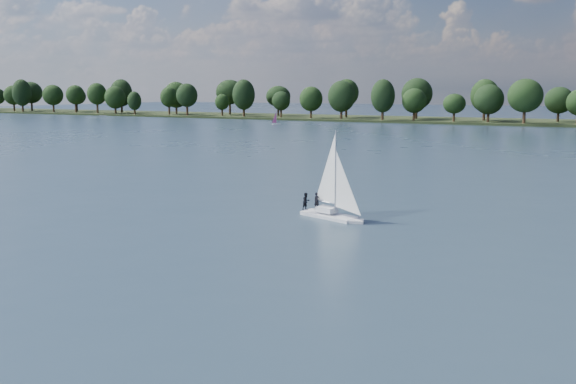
% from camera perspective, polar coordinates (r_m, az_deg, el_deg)
% --- Properties ---
extents(ground, '(700.00, 700.00, 0.00)m').
position_cam_1_polar(ground, '(117.80, 21.39, 2.97)').
color(ground, '#233342').
rests_on(ground, ground).
extents(sailboat, '(6.47, 3.69, 8.22)m').
position_cam_1_polar(sailboat, '(57.06, 3.71, -0.06)').
color(sailboat, white).
rests_on(sailboat, ground).
extents(dinghy_pink, '(2.88, 2.80, 4.61)m').
position_cam_1_polar(dinghy_pink, '(208.55, -1.03, 6.32)').
color(dinghy_pink, white).
rests_on(dinghy_pink, ground).
extents(pontoon, '(4.01, 2.02, 0.50)m').
position_cam_1_polar(pontoon, '(288.52, -16.02, 6.54)').
color(pontoon, '#575A5C').
rests_on(pontoon, ground).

